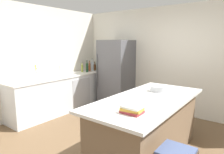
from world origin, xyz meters
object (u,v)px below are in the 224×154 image
Objects in this scene: refrigerator at (116,74)px; gin_bottle at (97,66)px; flower_vase at (36,75)px; wine_bottle at (87,67)px; kitchen_island at (147,126)px; vinegar_bottle at (90,67)px; sink_faucet at (47,71)px; mixing_bowl at (158,89)px; hot_sauce_bottle at (88,68)px; paper_towel_roll at (61,71)px; soda_bottle at (92,66)px; olive_oil_bottle at (82,68)px; syrup_bottle at (95,67)px; cookbook_stack at (132,109)px.

refrigerator is 0.87m from gin_bottle.
wine_bottle is (0.09, 1.54, 0.03)m from flower_vase.
vinegar_bottle reaches higher than kitchen_island.
gin_bottle is (0.05, 1.71, -0.04)m from sink_faucet.
wine_bottle reaches higher than mixing_bowl.
hot_sauce_bottle is (-0.87, -0.21, 0.11)m from refrigerator.
refrigerator is 5.76× the size of paper_towel_roll.
olive_oil_bottle is at bearing -95.93° from soda_bottle.
wine_bottle reaches higher than syrup_bottle.
sink_faucet is at bearing -92.07° from syrup_bottle.
vinegar_bottle is 0.20m from wine_bottle.
vinegar_bottle reaches higher than syrup_bottle.
flower_vase is 1.64m from hot_sauce_bottle.
soda_bottle is (-0.03, 1.18, 0.00)m from paper_towel_roll.
mixing_bowl is (2.60, -1.35, -0.07)m from gin_bottle.
syrup_bottle is (0.03, 1.93, -0.01)m from flower_vase.
mixing_bowl is (2.65, -0.78, -0.06)m from olive_oil_bottle.
mixing_bowl is at bearing -19.02° from wine_bottle.
refrigerator is 3.09m from cookbook_stack.
refrigerator is 6.94× the size of syrup_bottle.
flower_vase reaches higher than kitchen_island.
vinegar_bottle is at bearing 84.87° from olive_oil_bottle.
syrup_bottle is 0.98× the size of cookbook_stack.
vinegar_bottle is at bearing 112.91° from wine_bottle.
wine_bottle is (-0.79, -0.32, 0.15)m from refrigerator.
olive_oil_bottle is at bearing -97.52° from hot_sauce_bottle.
soda_bottle is 3.67m from cookbook_stack.
paper_towel_roll is 1.08m from vinegar_bottle.
gin_bottle is at bearing 86.87° from hot_sauce_bottle.
hot_sauce_bottle is at bearing -95.02° from syrup_bottle.
wine_bottle reaches higher than paper_towel_roll.
cookbook_stack is 0.97× the size of mixing_bowl.
flower_vase is 1.23× the size of mixing_bowl.
mixing_bowl is at bearing 14.17° from flower_vase.
sink_faucet is 2.99m from cookbook_stack.
vinegar_bottle reaches higher than olive_oil_bottle.
vinegar_bottle is at bearing 149.98° from kitchen_island.
wine_bottle is 1.22× the size of mixing_bowl.
sink_faucet is 1.16× the size of syrup_bottle.
vinegar_bottle is at bearing -94.19° from gin_bottle.
gin_bottle reaches higher than cookbook_stack.
flower_vase is (-2.69, -0.17, 0.56)m from kitchen_island.
syrup_bottle is 0.48m from olive_oil_bottle.
flower_vase reaches higher than hot_sauce_bottle.
refrigerator is 5.00× the size of soda_bottle.
refrigerator is at bearing 64.80° from flower_vase.
soda_bottle reaches higher than sink_faucet.
kitchen_island is 8.55× the size of syrup_bottle.
mixing_bowl is at bearing -34.24° from refrigerator.
olive_oil_bottle is at bearing -155.38° from refrigerator.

